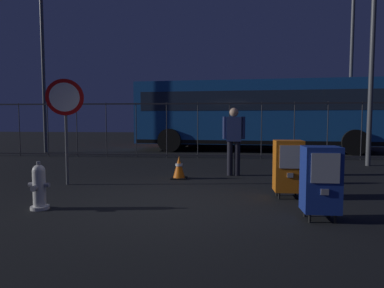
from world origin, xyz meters
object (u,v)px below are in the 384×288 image
object	(u,v)px
pedestrian	(234,137)
bus_near	(258,112)
traffic_cone	(179,168)
newspaper_box_primary	(288,166)
newspaper_box_secondary	(321,179)
bus_far	(265,113)
fire_hydrant	(39,187)
street_light_far_left	(374,10)
street_light_near_right	(43,46)
stop_sign	(65,109)
street_light_near_left	(352,33)

from	to	relation	value
pedestrian	bus_near	distance (m)	6.81
traffic_cone	bus_near	size ratio (longest dim) A/B	0.05
newspaper_box_primary	newspaper_box_secondary	world-z (taller)	same
newspaper_box_primary	bus_near	world-z (taller)	bus_near
newspaper_box_primary	bus_near	size ratio (longest dim) A/B	0.10
bus_near	bus_far	size ratio (longest dim) A/B	0.99
newspaper_box_primary	newspaper_box_secondary	bearing A→B (deg)	-81.63
fire_hydrant	traffic_cone	size ratio (longest dim) A/B	1.41
pedestrian	street_light_far_left	size ratio (longest dim) A/B	0.21
newspaper_box_primary	traffic_cone	world-z (taller)	newspaper_box_primary
newspaper_box_primary	street_light_far_left	size ratio (longest dim) A/B	0.13
bus_near	street_light_near_right	xyz separation A→B (m)	(-8.96, -1.53, 2.70)
newspaper_box_primary	newspaper_box_secondary	distance (m)	1.32
bus_far	street_light_far_left	xyz separation A→B (m)	(2.10, -8.07, 2.84)
bus_near	stop_sign	bearing A→B (deg)	-115.90
traffic_cone	bus_near	bearing A→B (deg)	70.81
newspaper_box_secondary	street_light_near_left	world-z (taller)	street_light_near_left
fire_hydrant	newspaper_box_primary	size ratio (longest dim) A/B	0.73
fire_hydrant	newspaper_box_primary	distance (m)	4.13
stop_sign	bus_near	world-z (taller)	bus_near
fire_hydrant	bus_near	bearing A→B (deg)	66.85
traffic_cone	bus_near	xyz separation A→B (m)	(2.51, 7.23, 1.45)
bus_near	street_light_far_left	size ratio (longest dim) A/B	1.34
newspaper_box_secondary	bus_far	bearing A→B (deg)	86.30
bus_near	fire_hydrant	bearing A→B (deg)	-108.74
newspaper_box_primary	bus_far	xyz separation A→B (m)	(1.08, 12.49, 1.14)
newspaper_box_secondary	pedestrian	xyz separation A→B (m)	(-1.08, 3.58, 0.38)
pedestrian	street_light_near_left	size ratio (longest dim) A/B	0.20
fire_hydrant	newspaper_box_primary	xyz separation A→B (m)	(3.96, 1.14, 0.22)
fire_hydrant	newspaper_box_primary	world-z (taller)	newspaper_box_primary
traffic_cone	street_light_near_left	bearing A→B (deg)	46.68
newspaper_box_secondary	stop_sign	distance (m)	5.17
fire_hydrant	street_light_near_right	bearing A→B (deg)	118.54
fire_hydrant	bus_near	distance (m)	11.04
street_light_near_right	street_light_far_left	xyz separation A→B (m)	(11.80, -2.98, 0.14)
pedestrian	bus_far	bearing A→B (deg)	79.07
newspaper_box_secondary	street_light_near_right	xyz separation A→B (m)	(-8.80, 8.71, 3.84)
bus_near	street_light_near_right	bearing A→B (deg)	-165.90
street_light_near_left	street_light_far_left	world-z (taller)	street_light_near_left
traffic_cone	newspaper_box_secondary	bearing A→B (deg)	-51.85
pedestrian	newspaper_box_secondary	bearing A→B (deg)	-73.22
newspaper_box_secondary	street_light_near_left	distance (m)	11.11
newspaper_box_secondary	bus_near	world-z (taller)	bus_near
newspaper_box_secondary	street_light_far_left	world-z (taller)	street_light_far_left
newspaper_box_secondary	traffic_cone	bearing A→B (deg)	128.15
bus_near	street_light_far_left	xyz separation A→B (m)	(2.84, -4.51, 2.84)
fire_hydrant	stop_sign	bearing A→B (deg)	104.08
fire_hydrant	newspaper_box_primary	bearing A→B (deg)	16.09
street_light_near_right	street_light_far_left	world-z (taller)	street_light_far_left
fire_hydrant	traffic_cone	distance (m)	3.37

